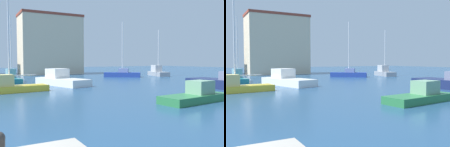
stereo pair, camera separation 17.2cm
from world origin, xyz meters
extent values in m
plane|color=navy|center=(15.00, 20.00, 0.00)|extent=(160.00, 160.00, 0.00)
cube|color=#1E707A|center=(4.89, 27.86, 0.29)|extent=(1.93, 5.63, 0.57)
cube|color=#6B9CA2|center=(4.86, 28.15, 1.15)|extent=(1.11, 1.58, 1.15)
cylinder|color=silver|center=(4.89, 27.86, 4.48)|extent=(0.12, 0.12, 7.82)
cylinder|color=silver|center=(4.81, 28.85, 1.47)|extent=(0.23, 1.93, 0.08)
cube|color=#233D93|center=(22.72, 30.06, 0.39)|extent=(5.85, 5.13, 0.79)
cube|color=#6E7DB1|center=(22.88, 29.94, 1.14)|extent=(2.14, 2.11, 0.70)
cylinder|color=silver|center=(22.72, 30.06, 5.03)|extent=(0.12, 0.12, 8.47)
cube|color=gray|center=(30.25, 29.77, 0.38)|extent=(3.46, 6.13, 0.76)
cube|color=#ADB0B5|center=(30.48, 30.56, 1.35)|extent=(1.90, 2.57, 1.18)
cylinder|color=silver|center=(30.25, 29.77, 4.54)|extent=(0.12, 0.12, 7.57)
cylinder|color=silver|center=(30.54, 30.77, 1.66)|extent=(0.65, 1.98, 0.08)
cube|color=white|center=(9.37, 21.31, 0.38)|extent=(4.45, 7.96, 0.77)
cube|color=silver|center=(9.11, 22.23, 1.30)|extent=(2.43, 2.60, 1.07)
cube|color=gold|center=(3.33, 17.05, 0.28)|extent=(6.66, 2.50, 0.56)
cylinder|color=silver|center=(3.33, 17.05, 5.74)|extent=(0.12, 0.12, 10.35)
cylinder|color=silver|center=(4.49, 17.19, 1.46)|extent=(2.27, 0.35, 0.08)
cube|color=#28703D|center=(13.40, 5.78, 0.25)|extent=(5.46, 2.41, 0.50)
cube|color=gray|center=(13.98, 5.85, 0.95)|extent=(1.69, 1.42, 0.90)
cube|color=beige|center=(14.78, 45.47, 5.83)|extent=(12.00, 6.88, 11.66)
cube|color=brown|center=(14.78, 45.47, 11.91)|extent=(12.24, 7.02, 0.50)
camera|label=1|loc=(0.57, -5.90, 2.73)|focal=40.13mm
camera|label=2|loc=(0.72, -5.98, 2.73)|focal=40.13mm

